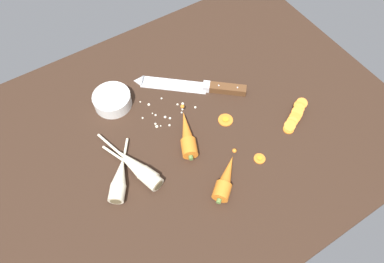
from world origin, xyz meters
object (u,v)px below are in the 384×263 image
Objects in this scene: parsnip_mid_left at (137,168)px; prep_bowl at (112,100)px; whole_carrot at (187,135)px; chefs_knife at (187,85)px; carrot_slice_stack at (295,116)px; parsnip_mid_right at (120,179)px; carrot_slice_stray_near at (260,158)px; whole_carrot_second at (226,179)px; parsnip_front at (137,169)px; carrot_slice_stray_mid at (226,120)px.

prep_bowl is at bearing 80.21° from parsnip_mid_left.
prep_bowl is (-12.03, 21.94, 0.05)cm from whole_carrot.
prep_bowl is (-22.00, 6.13, 1.50)cm from chefs_knife.
parsnip_mid_left reaches higher than carrot_slice_stack.
carrot_slice_stray_near is (34.51, -13.87, -1.62)cm from parsnip_mid_right.
parsnip_mid_right is at bearing 147.66° from whole_carrot_second.
parsnip_mid_right is 37.23cm from carrot_slice_stray_near.
whole_carrot is 5.37× the size of carrot_slice_stray_near.
parsnip_mid_right is 51.90cm from carrot_slice_stack.
parsnip_mid_left is (0.19, 0.25, -0.00)cm from parsnip_front.
whole_carrot_second reaches higher than prep_bowl.
parsnip_front reaches higher than carrot_slice_stack.
chefs_knife is 33.27cm from whole_carrot_second.
chefs_knife reaches higher than carrot_slice_stray_near.
parsnip_mid_right is at bearing -177.68° from parsnip_front.
carrot_slice_stray_mid is 0.39× the size of prep_bowl.
chefs_knife is 18.74cm from whole_carrot.
chefs_knife is at bearing 75.00° from whole_carrot_second.
carrot_slice_stack is at bearing -53.33° from chefs_knife.
parsnip_mid_right is at bearing -175.04° from whole_carrot.
carrot_slice_stack is at bearing -38.03° from prep_bowl.
parsnip_mid_right reaches higher than chefs_knife.
whole_carrot is at bearing 129.73° from carrot_slice_stray_near.
chefs_knife is at bearing 126.67° from carrot_slice_stack.
parsnip_mid_left is at bearing -146.52° from chefs_knife.
parsnip_front reaches higher than carrot_slice_stray_near.
whole_carrot_second reaches higher than carrot_slice_stack.
whole_carrot_second is 0.56× the size of parsnip_mid_left.
parsnip_mid_right is 25.59cm from prep_bowl.
parsnip_mid_left is 7.42× the size of carrot_slice_stray_near.
carrot_slice_stray_near and carrot_slice_stray_mid have the same top height.
whole_carrot_second reaches higher than parsnip_mid_right.
parsnip_mid_right is (-5.19, -0.21, -0.00)cm from parsnip_front.
parsnip_front is at bearing 140.26° from whole_carrot_second.
parsnip_mid_left is 23.69cm from prep_bowl.
whole_carrot_second is 0.79× the size of parsnip_mid_right.
carrot_slice_stack reaches higher than chefs_knife.
parsnip_front and parsnip_mid_left have the same top height.
whole_carrot is 0.72× the size of parsnip_mid_left.
whole_carrot_second reaches higher than carrot_slice_stray_mid.
carrot_slice_stray_mid is at bearing 2.14° from parsnip_mid_right.
whole_carrot_second is 19.40cm from carrot_slice_stray_mid.
carrot_slice_stray_mid is at bearing 91.75° from carrot_slice_stray_near.
whole_carrot reaches higher than parsnip_mid_right.
carrot_slice_stray_near is 45.30cm from prep_bowl.
carrot_slice_stack is at bearing -30.60° from carrot_slice_stray_mid.
whole_carrot is 3.93× the size of carrot_slice_stray_mid.
chefs_knife is at bearing 29.36° from parsnip_mid_right.
carrot_slice_stack is (45.95, -9.05, -0.51)cm from parsnip_front.
parsnip_mid_right is (-22.80, 14.44, -0.12)cm from whole_carrot_second.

